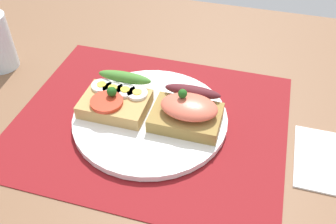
% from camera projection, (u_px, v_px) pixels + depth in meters
% --- Properties ---
extents(ground_plane, '(1.20, 0.90, 0.03)m').
position_uv_depth(ground_plane, '(151.00, 128.00, 0.62)').
color(ground_plane, brown).
extents(placemat, '(0.44, 0.36, 0.00)m').
position_uv_depth(placemat, '(150.00, 121.00, 0.61)').
color(placemat, maroon).
rests_on(placemat, ground_plane).
extents(plate, '(0.25, 0.25, 0.01)m').
position_uv_depth(plate, '(150.00, 118.00, 0.60)').
color(plate, white).
rests_on(plate, placemat).
extents(sandwich_egg_tomato, '(0.11, 0.10, 0.04)m').
position_uv_depth(sandwich_egg_tomato, '(117.00, 97.00, 0.61)').
color(sandwich_egg_tomato, tan).
rests_on(sandwich_egg_tomato, plate).
extents(sandwich_salmon, '(0.11, 0.09, 0.06)m').
position_uv_depth(sandwich_salmon, '(188.00, 111.00, 0.58)').
color(sandwich_salmon, olive).
rests_on(sandwich_salmon, plate).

